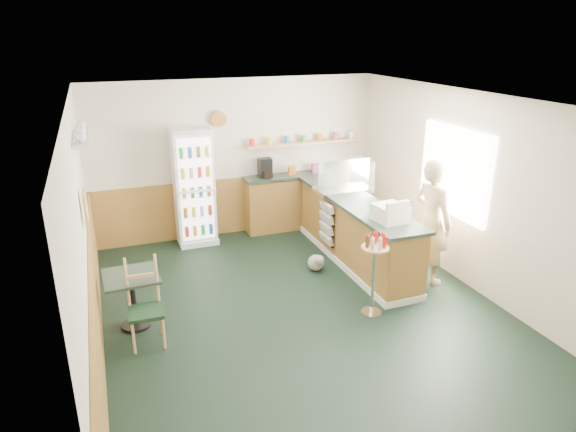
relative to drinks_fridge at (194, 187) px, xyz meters
name	(u,v)px	position (x,y,z in m)	size (l,w,h in m)	color
ground	(300,309)	(0.82, -2.74, -0.97)	(6.00, 6.00, 0.00)	black
room_envelope	(265,184)	(0.59, -2.01, 0.55)	(5.04, 6.02, 2.72)	beige
service_counter	(355,234)	(2.17, -1.67, -0.51)	(0.68, 3.01, 1.01)	olive
back_counter	(304,198)	(2.01, 0.06, -0.43)	(2.24, 0.42, 1.69)	olive
drinks_fridge	(194,187)	(0.00, 0.00, 0.00)	(0.64, 0.54, 1.95)	white
display_case	(344,177)	(2.17, -1.19, 0.29)	(0.89, 0.46, 0.50)	silver
cash_register	(390,213)	(2.17, -2.60, 0.15)	(0.39, 0.41, 0.22)	beige
shopkeeper	(432,221)	(2.87, -2.60, -0.07)	(0.60, 0.44, 1.81)	tan
condiment_stand	(374,263)	(1.64, -3.16, -0.26)	(0.35, 0.35, 1.08)	silver
newspaper_rack	(327,224)	(1.81, -1.36, -0.40)	(0.09, 0.43, 0.69)	black
cafe_table	(132,291)	(-1.23, -2.41, -0.49)	(0.65, 0.65, 0.69)	black
cafe_chair	(144,299)	(-1.13, -2.76, -0.43)	(0.40, 0.40, 1.04)	black
dog_doorstop	(316,262)	(1.47, -1.77, -0.83)	(0.25, 0.32, 0.30)	gray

